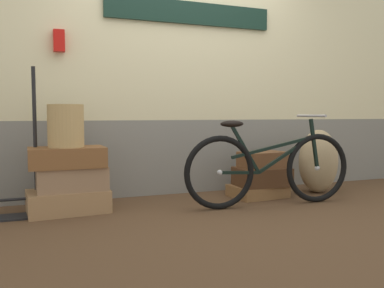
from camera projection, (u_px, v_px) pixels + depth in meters
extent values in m
cube|color=#513823|center=(213.00, 211.00, 3.68)|extent=(9.10, 5.20, 0.06)
cube|color=gray|center=(182.00, 156.00, 4.44)|extent=(7.10, 0.20, 0.78)
cube|color=beige|center=(181.00, 42.00, 4.35)|extent=(7.10, 0.20, 1.65)
cube|color=#142D23|center=(191.00, 13.00, 4.24)|extent=(1.80, 0.04, 0.23)
cube|color=red|center=(59.00, 41.00, 3.78)|extent=(0.10, 0.08, 0.20)
cube|color=#9E754C|center=(68.00, 201.00, 3.52)|extent=(0.70, 0.45, 0.19)
cube|color=#937051|center=(72.00, 178.00, 3.50)|extent=(0.59, 0.36, 0.20)
cube|color=brown|center=(67.00, 157.00, 3.47)|extent=(0.63, 0.39, 0.17)
cube|color=olive|center=(258.00, 191.00, 4.18)|extent=(0.56, 0.45, 0.12)
cube|color=#4C2D19|center=(262.00, 177.00, 4.16)|extent=(0.53, 0.38, 0.18)
cube|color=brown|center=(262.00, 160.00, 4.17)|extent=(0.48, 0.35, 0.16)
cylinder|color=tan|center=(66.00, 126.00, 3.45)|extent=(0.30, 0.30, 0.36)
torus|color=black|center=(41.00, 198.00, 3.50)|extent=(0.02, 0.26, 0.26)
cylinder|color=black|center=(15.00, 199.00, 3.42)|extent=(0.40, 0.02, 0.02)
cylinder|color=black|center=(35.00, 133.00, 3.45)|extent=(0.03, 0.16, 1.10)
cube|color=black|center=(15.00, 217.00, 3.33)|extent=(0.36, 0.22, 0.02)
ellipsoid|color=tan|center=(318.00, 161.00, 4.39)|extent=(0.43, 0.37, 0.68)
torus|color=black|center=(220.00, 173.00, 3.61)|extent=(0.66, 0.09, 0.66)
sphere|color=#B2B2B7|center=(220.00, 173.00, 3.61)|extent=(0.05, 0.05, 0.05)
torus|color=black|center=(317.00, 168.00, 3.91)|extent=(0.66, 0.09, 0.66)
sphere|color=#B2B2B7|center=(317.00, 168.00, 3.91)|extent=(0.05, 0.05, 0.05)
cube|color=black|center=(285.00, 155.00, 3.80)|extent=(0.55, 0.06, 0.33)
cube|color=black|center=(245.00, 150.00, 3.67)|extent=(0.29, 0.05, 0.44)
cube|color=black|center=(239.00, 173.00, 3.67)|extent=(0.38, 0.05, 0.04)
cube|color=black|center=(272.00, 147.00, 3.75)|extent=(0.81, 0.08, 0.19)
cube|color=black|center=(314.00, 144.00, 3.88)|extent=(0.11, 0.03, 0.47)
ellipsoid|color=black|center=(232.00, 124.00, 3.62)|extent=(0.23, 0.10, 0.06)
cylinder|color=#A5A5AD|center=(311.00, 116.00, 3.85)|extent=(0.05, 0.46, 0.02)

